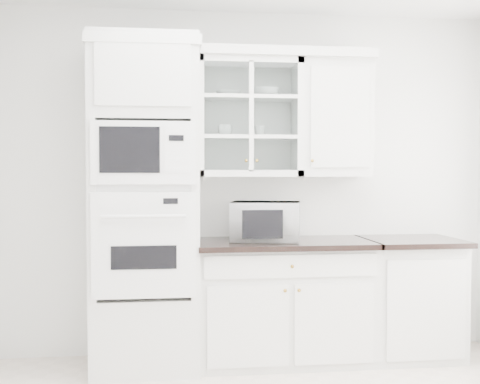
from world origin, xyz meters
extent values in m
cube|color=white|center=(0.00, 1.74, 1.35)|extent=(4.00, 0.02, 2.70)
cube|color=silver|center=(-0.75, 1.43, 1.20)|extent=(0.76, 0.65, 2.40)
cube|color=white|center=(-0.75, 1.09, 0.94)|extent=(0.70, 0.03, 0.72)
cube|color=black|center=(-0.75, 1.07, 0.86)|extent=(0.44, 0.01, 0.16)
cube|color=white|center=(-0.75, 1.09, 1.56)|extent=(0.70, 0.03, 0.43)
cube|color=black|center=(-0.84, 1.07, 1.58)|extent=(0.40, 0.01, 0.31)
cube|color=silver|center=(0.28, 1.45, 0.44)|extent=(1.30, 0.60, 0.88)
cube|color=black|center=(0.28, 1.42, 0.90)|extent=(1.32, 0.67, 0.04)
cube|color=silver|center=(1.28, 1.45, 0.44)|extent=(0.70, 0.60, 0.88)
cube|color=black|center=(1.28, 1.42, 0.90)|extent=(0.72, 0.67, 0.04)
cube|color=silver|center=(0.03, 1.58, 1.85)|extent=(0.80, 0.33, 0.90)
cube|color=silver|center=(0.03, 1.58, 1.70)|extent=(0.74, 0.29, 0.02)
cube|color=silver|center=(0.03, 1.58, 2.00)|extent=(0.74, 0.29, 0.02)
cube|color=silver|center=(0.71, 1.58, 1.85)|extent=(0.55, 0.33, 0.90)
cube|color=white|center=(-0.07, 1.56, 2.33)|extent=(2.14, 0.38, 0.07)
imported|color=white|center=(0.14, 1.44, 1.07)|extent=(0.59, 0.53, 0.29)
imported|color=white|center=(-0.12, 1.60, 2.03)|extent=(0.21, 0.21, 0.05)
imported|color=white|center=(0.16, 1.58, 2.04)|extent=(0.26, 0.26, 0.07)
imported|color=white|center=(-0.15, 1.58, 1.75)|extent=(0.12, 0.12, 0.09)
imported|color=white|center=(0.12, 1.60, 1.75)|extent=(0.10, 0.10, 0.08)
camera|label=1|loc=(-0.60, -3.01, 1.44)|focal=45.00mm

